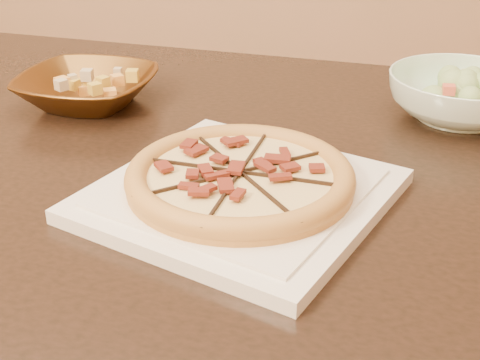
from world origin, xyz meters
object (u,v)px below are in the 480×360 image
(dining_table, at_px, (187,209))
(plate, at_px, (240,194))
(bronze_bowl, at_px, (88,89))
(salad_bowl, at_px, (461,97))
(pizza, at_px, (240,177))

(dining_table, distance_m, plate, 0.20)
(dining_table, xyz_separation_m, plate, (0.10, -0.13, 0.10))
(dining_table, distance_m, bronze_bowl, 0.28)
(plate, xyz_separation_m, salad_bowl, (0.29, 0.33, 0.02))
(salad_bowl, bearing_deg, bronze_bowl, -175.72)
(dining_table, xyz_separation_m, salad_bowl, (0.39, 0.19, 0.13))
(dining_table, height_order, bronze_bowl, bronze_bowl)
(dining_table, bearing_deg, pizza, -51.90)
(dining_table, distance_m, pizza, 0.21)
(dining_table, relative_size, salad_bowl, 6.99)
(plate, height_order, salad_bowl, salad_bowl)
(dining_table, height_order, plate, plate)
(pizza, bearing_deg, salad_bowl, 48.22)
(bronze_bowl, distance_m, salad_bowl, 0.59)
(pizza, distance_m, bronze_bowl, 0.41)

